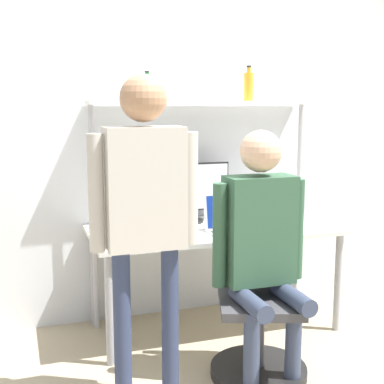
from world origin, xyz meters
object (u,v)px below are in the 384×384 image
(cell_phone, at_px, (262,229))
(person_seated, at_px, (262,235))
(person_standing, at_px, (145,200))
(monitor, at_px, (187,191))
(office_chair, at_px, (258,327))
(bottle_green, at_px, (147,88))
(bottle_amber, at_px, (249,86))
(laptop, at_px, (228,221))

(cell_phone, height_order, person_seated, person_seated)
(cell_phone, bearing_deg, person_standing, -146.75)
(monitor, xyz_separation_m, person_standing, (-0.56, -1.04, 0.15))
(person_seated, bearing_deg, cell_phone, 63.44)
(cell_phone, xyz_separation_m, office_chair, (-0.26, -0.51, -0.45))
(person_standing, bearing_deg, person_seated, 6.33)
(person_seated, bearing_deg, bottle_green, 112.27)
(monitor, xyz_separation_m, office_chair, (0.14, -0.92, -0.67))
(office_chair, bearing_deg, bottle_amber, 70.16)
(monitor, height_order, bottle_green, bottle_green)
(cell_phone, relative_size, office_chair, 0.16)
(laptop, distance_m, bottle_green, 1.06)
(person_seated, bearing_deg, bottle_amber, 70.28)
(laptop, height_order, office_chair, laptop)
(person_seated, bearing_deg, office_chair, 72.87)
(monitor, relative_size, cell_phone, 4.22)
(person_standing, bearing_deg, bottle_amber, 45.61)
(office_chair, distance_m, person_seated, 0.56)
(laptop, bearing_deg, bottle_amber, 51.50)
(office_chair, distance_m, bottle_amber, 1.73)
(person_seated, distance_m, person_standing, 0.73)
(person_seated, relative_size, bottle_green, 7.20)
(laptop, xyz_separation_m, bottle_amber, (0.31, 0.39, 0.90))
(monitor, xyz_separation_m, person_seated, (0.12, -0.96, -0.11))
(monitor, relative_size, bottle_green, 3.19)
(monitor, xyz_separation_m, laptop, (0.17, -0.37, -0.16))
(person_standing, xyz_separation_m, bottle_green, (0.28, 1.06, 0.57))
(bottle_green, bearing_deg, monitor, -3.72)
(laptop, xyz_separation_m, person_seated, (-0.05, -0.60, 0.05))
(monitor, height_order, person_standing, person_standing)
(monitor, distance_m, person_seated, 0.98)
(monitor, relative_size, office_chair, 0.69)
(bottle_amber, height_order, bottle_green, bottle_amber)
(cell_phone, distance_m, bottle_amber, 1.06)
(person_seated, distance_m, bottle_green, 1.34)
(office_chair, bearing_deg, person_seated, -107.13)
(monitor, distance_m, office_chair, 1.15)
(bottle_green, bearing_deg, person_standing, -104.89)
(bottle_amber, bearing_deg, office_chair, -109.84)
(monitor, height_order, bottle_amber, bottle_amber)
(bottle_amber, bearing_deg, cell_phone, -99.95)
(person_seated, height_order, bottle_green, bottle_green)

